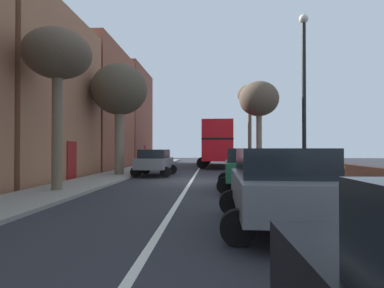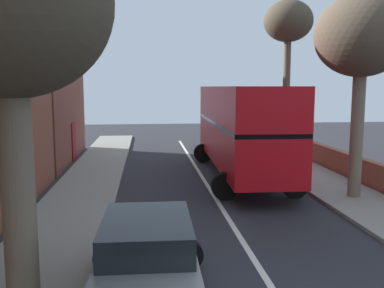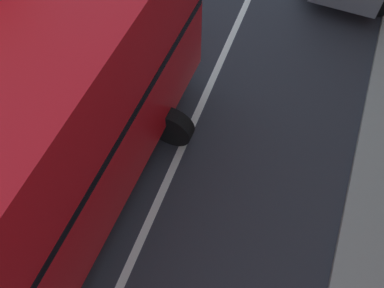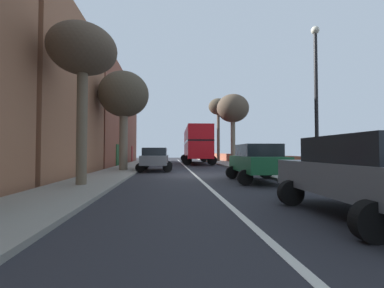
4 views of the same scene
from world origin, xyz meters
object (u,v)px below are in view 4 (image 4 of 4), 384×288
Objects in this scene: double_decker_bus at (196,143)px; parked_car_grey_left_0 at (155,158)px; street_tree_left_2 at (124,96)px; lamppost_right at (316,91)px; street_tree_left_0 at (83,53)px; litter_bin_right at (345,171)px; street_tree_right_3 at (218,108)px; parked_car_green_right_2 at (257,161)px; parked_car_grey_right_1 at (366,172)px; street_tree_right_1 at (233,109)px.

parked_car_grey_left_0 is at bearing -111.23° from double_decker_bus.
street_tree_left_2 is 1.10× the size of lamppost_right.
double_decker_bus is at bearing 68.77° from parked_car_grey_left_0.
street_tree_left_0 is 11.28m from litter_bin_right.
double_decker_bus is at bearing 59.92° from street_tree_left_2.
street_tree_right_3 is 1.36× the size of lamppost_right.
street_tree_right_3 is at bearing 82.95° from parked_car_green_right_2.
double_decker_bus is 20.05m from street_tree_left_0.
parked_car_grey_left_0 is at bearing 131.50° from litter_bin_right.
street_tree_left_2 reaches higher than parked_car_grey_right_1.
street_tree_right_1 reaches higher than parked_car_grey_right_1.
street_tree_right_1 reaches higher than litter_bin_right.
lamppost_right is at bearing 167.49° from litter_bin_right.
parked_car_grey_right_1 is at bearing -111.91° from lamppost_right.
double_decker_bus is 2.82× the size of parked_car_green_right_2.
parked_car_grey_left_0 is 4.91m from street_tree_left_2.
street_tree_right_1 is at bearing 35.22° from street_tree_left_2.
parked_car_green_right_2 is 3.81m from lamppost_right.
parked_car_grey_right_1 is 10.04m from street_tree_left_0.
parked_car_grey_right_1 is 0.59× the size of street_tree_right_1.
street_tree_right_3 is at bearing 84.51° from parked_car_grey_right_1.
parked_car_green_right_2 is at bearing -53.65° from parked_car_grey_left_0.
double_decker_bus reaches higher than litter_bin_right.
lamppost_right reaches higher than street_tree_left_0.
parked_car_grey_left_0 is at bearing 6.39° from street_tree_left_2.
double_decker_bus is 1.64× the size of street_tree_left_2.
street_tree_left_0 reaches higher than parked_car_grey_right_1.
lamppost_right is at bearing -42.83° from street_tree_left_2.
street_tree_right_1 is at bearing -52.41° from double_decker_bus.
parked_car_green_right_2 is (-0.00, 6.28, -0.00)m from parked_car_grey_right_1.
double_decker_bus is 11.22× the size of litter_bin_right.
street_tree_left_2 is at bearing -122.81° from street_tree_right_3.
lamppost_right is (2.60, -19.41, 1.45)m from double_decker_bus.
lamppost_right is 3.34m from litter_bin_right.
street_tree_left_0 is 25.23m from street_tree_right_3.
litter_bin_right is at bearing -35.83° from parked_car_green_right_2.
street_tree_right_1 reaches higher than parked_car_green_right_2.
street_tree_right_3 reaches higher than double_decker_bus.
street_tree_right_3 reaches higher than street_tree_left_2.
double_decker_bus is 17.68m from parked_car_green_right_2.
lamppost_right reaches higher than parked_car_grey_right_1.
street_tree_right_3 is at bearing 87.80° from lamppost_right.
lamppost_right is (1.80, -1.80, 2.84)m from parked_car_green_right_2.
street_tree_left_0 is (-6.64, -18.69, 2.91)m from double_decker_bus.
street_tree_left_0 reaches higher than parked_car_green_right_2.
street_tree_left_0 is at bearing 145.03° from parked_car_grey_right_1.
street_tree_right_3 is (9.92, 15.39, 1.99)m from street_tree_left_2.
street_tree_left_2 reaches higher than parked_car_grey_left_0.
street_tree_left_2 is 18.41m from street_tree_right_3.
street_tree_right_3 is at bearing 57.19° from street_tree_left_2.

